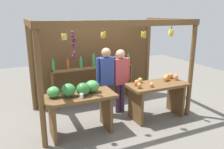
% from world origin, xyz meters
% --- Properties ---
extents(ground_plane, '(12.00, 12.00, 0.00)m').
position_xyz_m(ground_plane, '(0.00, 0.00, 0.00)').
color(ground_plane, slate).
rests_on(ground_plane, ground).
extents(market_stall, '(3.38, 1.89, 2.21)m').
position_xyz_m(market_stall, '(-0.01, 0.41, 1.29)').
color(market_stall, brown).
rests_on(market_stall, ground).
extents(fruit_counter_left, '(1.37, 0.64, 1.06)m').
position_xyz_m(fruit_counter_left, '(-0.92, -0.66, 0.71)').
color(fruit_counter_left, brown).
rests_on(fruit_counter_left, ground).
extents(fruit_counter_right, '(1.37, 0.64, 0.96)m').
position_xyz_m(fruit_counter_right, '(0.90, -0.66, 0.61)').
color(fruit_counter_right, brown).
rests_on(fruit_counter_right, ground).
extents(bottle_shelf_unit, '(2.17, 0.22, 1.36)m').
position_xyz_m(bottle_shelf_unit, '(-0.13, 0.67, 0.81)').
color(bottle_shelf_unit, brown).
rests_on(bottle_shelf_unit, ground).
extents(vendor_man, '(0.48, 0.22, 1.59)m').
position_xyz_m(vendor_man, '(-0.10, -0.08, 0.95)').
color(vendor_man, '#484865').
rests_on(vendor_man, ground).
extents(vendor_woman, '(0.48, 0.21, 1.53)m').
position_xyz_m(vendor_woman, '(0.25, -0.10, 0.91)').
color(vendor_woman, '#4A2E48').
rests_on(vendor_woman, ground).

